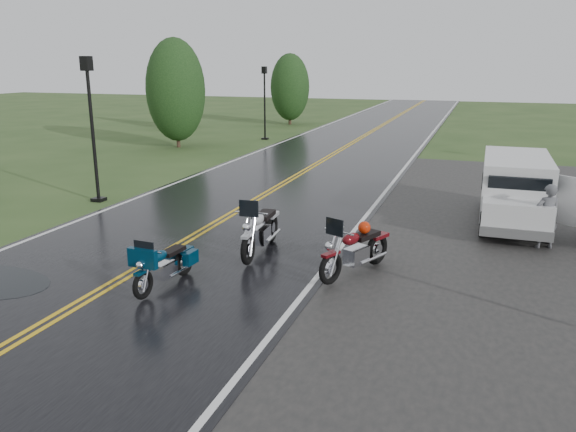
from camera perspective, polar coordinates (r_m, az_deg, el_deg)
The scene contains 12 objects.
ground at distance 12.51m, azimuth -15.37°, elevation -5.61°, with size 120.00×120.00×0.00m, color #2D471E.
road at distance 21.15m, azimuth -0.09°, elevation 3.50°, with size 8.00×100.00×0.04m, color black.
motorcycle_red at distance 11.14m, azimuth 4.36°, elevation -4.04°, with size 0.82×2.25×1.33m, color #53090E, non-canonical shape.
motorcycle_teal at distance 10.82m, azimuth -14.60°, elevation -5.70°, with size 0.69×1.90×1.12m, color #05273E, non-canonical shape.
motorcycle_silver at distance 12.21m, azimuth -4.12°, elevation -2.10°, with size 0.87×2.38×1.41m, color #9EA1A6, non-canonical shape.
van_white at distance 15.08m, azimuth 19.49°, elevation 1.39°, with size 1.81×4.82×1.89m, color silver, non-canonical shape.
person_at_van at distance 14.71m, azimuth 24.78°, elevation -0.14°, with size 0.57×0.38×1.57m, color #515256.
lamp_post_near_left at distance 18.89m, azimuth -19.25°, elevation 8.24°, with size 0.39×0.39×4.60m, color black, non-canonical shape.
lamp_post_far_left at distance 33.01m, azimuth -2.39°, elevation 11.39°, with size 0.36×0.36×4.20m, color black, non-canonical shape.
tree_left_mid at distance 30.44m, azimuth -11.27°, elevation 11.36°, with size 3.08×3.08×4.81m, color #1E3D19, non-canonical shape.
tree_left_far at distance 41.30m, azimuth 0.20°, elevation 12.25°, with size 2.79×2.79×4.29m, color #1E3D19, non-canonical shape.
pine_left_far at distance 40.20m, azimuth -11.62°, elevation 12.19°, with size 2.27×2.27×4.74m, color #1E3D19, non-canonical shape.
Camera 1 is at (6.79, -9.56, 4.35)m, focal length 35.00 mm.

